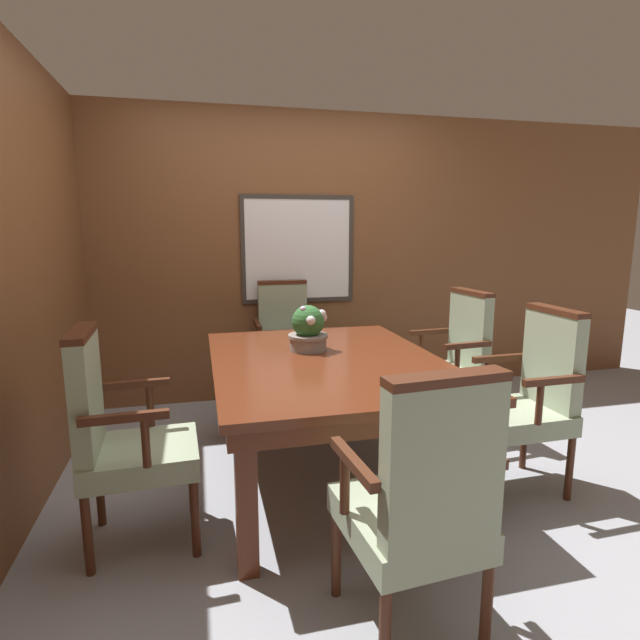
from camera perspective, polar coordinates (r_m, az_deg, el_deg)
The scene contains 10 objects.
ground_plane at distance 3.15m, azimuth 1.95°, elevation -17.62°, with size 14.00×14.00×0.00m, color #93969E.
wall_back at distance 4.36m, azimuth -3.72°, elevation 7.10°, with size 7.20×0.08×2.45m.
wall_left at distance 2.83m, azimuth -32.19°, elevation 3.68°, with size 0.06×7.20×2.45m.
dining_table at distance 2.94m, azimuth 0.70°, elevation -6.06°, with size 1.31×1.76×0.73m.
chair_left_near at distance 2.52m, azimuth -21.83°, elevation -11.86°, with size 0.53×0.51×1.05m.
chair_right_far at distance 3.71m, azimuth 14.94°, elevation -4.30°, with size 0.55×0.53×1.05m.
chair_head_near at distance 1.86m, azimuth 11.37°, elevation -19.56°, with size 0.53×0.55×1.05m.
chair_head_far at distance 4.17m, azimuth -4.00°, elevation -2.37°, with size 0.50×0.52×1.05m.
chair_right_near at distance 3.08m, azimuth 22.84°, elevation -7.86°, with size 0.52×0.51×1.05m.
potted_plant at distance 3.08m, azimuth -1.34°, elevation -1.07°, with size 0.25×0.25×0.28m.
Camera 1 is at (-0.76, -2.67, 1.48)m, focal length 28.00 mm.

